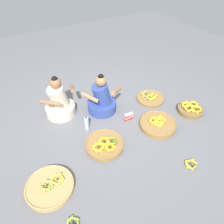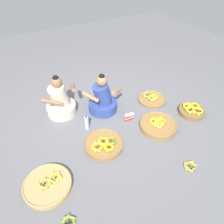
{
  "view_description": "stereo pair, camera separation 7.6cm",
  "coord_description": "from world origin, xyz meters",
  "px_view_note": "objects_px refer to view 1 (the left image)",
  "views": [
    {
      "loc": [
        -1.27,
        -2.39,
        2.53
      ],
      "look_at": [
        0.0,
        -0.2,
        0.35
      ],
      "focal_mm": 33.7,
      "sensor_mm": 36.0,
      "label": 1
    },
    {
      "loc": [
        -1.21,
        -2.43,
        2.53
      ],
      "look_at": [
        0.0,
        -0.2,
        0.35
      ],
      "focal_mm": 33.7,
      "sensor_mm": 36.0,
      "label": 2
    }
  ],
  "objects_px": {
    "banana_basket_back_right": "(50,187)",
    "banana_basket_near_vendor": "(190,109)",
    "vendor_woman_front": "(102,100)",
    "banana_basket_front_right": "(105,144)",
    "loose_bananas_front_left": "(191,164)",
    "packet_carton_stack": "(129,116)",
    "banana_basket_back_center": "(150,98)",
    "water_bottle": "(87,123)",
    "banana_basket_near_bicycle": "(158,124)",
    "vendor_woman_behind": "(60,103)"
  },
  "relations": [
    {
      "from": "banana_basket_front_right",
      "to": "water_bottle",
      "type": "distance_m",
      "value": 0.5
    },
    {
      "from": "banana_basket_back_right",
      "to": "water_bottle",
      "type": "relative_size",
      "value": 2.29
    },
    {
      "from": "vendor_woman_front",
      "to": "banana_basket_back_center",
      "type": "distance_m",
      "value": 1.01
    },
    {
      "from": "banana_basket_back_center",
      "to": "water_bottle",
      "type": "height_order",
      "value": "water_bottle"
    },
    {
      "from": "banana_basket_near_bicycle",
      "to": "banana_basket_front_right",
      "type": "xyz_separation_m",
      "value": [
        -0.99,
        0.06,
        -0.0
      ]
    },
    {
      "from": "banana_basket_back_center",
      "to": "packet_carton_stack",
      "type": "distance_m",
      "value": 0.73
    },
    {
      "from": "loose_bananas_front_left",
      "to": "packet_carton_stack",
      "type": "bearing_deg",
      "value": 100.0
    },
    {
      "from": "vendor_woman_front",
      "to": "loose_bananas_front_left",
      "type": "xyz_separation_m",
      "value": [
        0.51,
        -1.71,
        -0.21
      ]
    },
    {
      "from": "vendor_woman_behind",
      "to": "banana_basket_near_bicycle",
      "type": "relative_size",
      "value": 1.26
    },
    {
      "from": "banana_basket_near_bicycle",
      "to": "loose_bananas_front_left",
      "type": "xyz_separation_m",
      "value": [
        -0.1,
        -0.85,
        -0.03
      ]
    },
    {
      "from": "vendor_woman_behind",
      "to": "water_bottle",
      "type": "height_order",
      "value": "vendor_woman_behind"
    },
    {
      "from": "vendor_woman_front",
      "to": "banana_basket_front_right",
      "type": "distance_m",
      "value": 0.91
    },
    {
      "from": "banana_basket_back_right",
      "to": "banana_basket_back_center",
      "type": "xyz_separation_m",
      "value": [
        2.3,
        0.87,
        -0.01
      ]
    },
    {
      "from": "loose_bananas_front_left",
      "to": "water_bottle",
      "type": "height_order",
      "value": "water_bottle"
    },
    {
      "from": "banana_basket_front_right",
      "to": "banana_basket_near_vendor",
      "type": "bearing_deg",
      "value": -1.92
    },
    {
      "from": "banana_basket_back_center",
      "to": "packet_carton_stack",
      "type": "relative_size",
      "value": 3.17
    },
    {
      "from": "banana_basket_near_vendor",
      "to": "water_bottle",
      "type": "xyz_separation_m",
      "value": [
        -1.82,
        0.55,
        0.06
      ]
    },
    {
      "from": "banana_basket_back_right",
      "to": "loose_bananas_front_left",
      "type": "bearing_deg",
      "value": -19.4
    },
    {
      "from": "vendor_woman_behind",
      "to": "loose_bananas_front_left",
      "type": "bearing_deg",
      "value": -58.97
    },
    {
      "from": "banana_basket_front_right",
      "to": "banana_basket_back_center",
      "type": "height_order",
      "value": "banana_basket_front_right"
    },
    {
      "from": "vendor_woman_behind",
      "to": "banana_basket_near_bicycle",
      "type": "bearing_deg",
      "value": -41.44
    },
    {
      "from": "vendor_woman_front",
      "to": "water_bottle",
      "type": "xyz_separation_m",
      "value": [
        -0.45,
        -0.31,
        -0.11
      ]
    },
    {
      "from": "banana_basket_back_right",
      "to": "banana_basket_back_center",
      "type": "distance_m",
      "value": 2.46
    },
    {
      "from": "banana_basket_back_right",
      "to": "loose_bananas_front_left",
      "type": "height_order",
      "value": "banana_basket_back_right"
    },
    {
      "from": "vendor_woman_front",
      "to": "banana_basket_front_right",
      "type": "relative_size",
      "value": 1.28
    },
    {
      "from": "vendor_woman_front",
      "to": "banana_basket_back_center",
      "type": "xyz_separation_m",
      "value": [
        0.97,
        -0.2,
        -0.2
      ]
    },
    {
      "from": "banana_basket_front_right",
      "to": "banana_basket_back_center",
      "type": "bearing_deg",
      "value": 23.94
    },
    {
      "from": "loose_bananas_front_left",
      "to": "vendor_woman_front",
      "type": "bearing_deg",
      "value": 106.57
    },
    {
      "from": "banana_basket_front_right",
      "to": "banana_basket_back_center",
      "type": "xyz_separation_m",
      "value": [
        1.36,
        0.6,
        -0.02
      ]
    },
    {
      "from": "vendor_woman_front",
      "to": "banana_basket_back_right",
      "type": "height_order",
      "value": "vendor_woman_front"
    },
    {
      "from": "loose_bananas_front_left",
      "to": "water_bottle",
      "type": "bearing_deg",
      "value": 124.41
    },
    {
      "from": "vendor_woman_front",
      "to": "vendor_woman_behind",
      "type": "distance_m",
      "value": 0.75
    },
    {
      "from": "banana_basket_back_right",
      "to": "banana_basket_near_vendor",
      "type": "bearing_deg",
      "value": 4.35
    },
    {
      "from": "vendor_woman_front",
      "to": "banana_basket_near_vendor",
      "type": "distance_m",
      "value": 1.63
    },
    {
      "from": "banana_basket_back_right",
      "to": "packet_carton_stack",
      "type": "distance_m",
      "value": 1.73
    },
    {
      "from": "banana_basket_near_bicycle",
      "to": "loose_bananas_front_left",
      "type": "bearing_deg",
      "value": -96.37
    },
    {
      "from": "vendor_woman_behind",
      "to": "banana_basket_back_right",
      "type": "height_order",
      "value": "vendor_woman_behind"
    },
    {
      "from": "banana_basket_near_bicycle",
      "to": "banana_basket_near_vendor",
      "type": "xyz_separation_m",
      "value": [
        0.76,
        0.0,
        0.01
      ]
    },
    {
      "from": "vendor_woman_behind",
      "to": "banana_basket_back_center",
      "type": "relative_size",
      "value": 1.45
    },
    {
      "from": "vendor_woman_front",
      "to": "banana_basket_near_vendor",
      "type": "height_order",
      "value": "vendor_woman_front"
    },
    {
      "from": "banana_basket_back_center",
      "to": "banana_basket_back_right",
      "type": "bearing_deg",
      "value": -159.36
    },
    {
      "from": "banana_basket_back_right",
      "to": "loose_bananas_front_left",
      "type": "relative_size",
      "value": 3.14
    },
    {
      "from": "loose_bananas_front_left",
      "to": "water_bottle",
      "type": "distance_m",
      "value": 1.71
    },
    {
      "from": "vendor_woman_behind",
      "to": "loose_bananas_front_left",
      "type": "xyz_separation_m",
      "value": [
        1.2,
        -2.0,
        -0.22
      ]
    },
    {
      "from": "vendor_woman_front",
      "to": "packet_carton_stack",
      "type": "bearing_deg",
      "value": -57.65
    },
    {
      "from": "banana_basket_back_center",
      "to": "banana_basket_near_bicycle",
      "type": "bearing_deg",
      "value": -118.88
    },
    {
      "from": "banana_basket_near_vendor",
      "to": "loose_bananas_front_left",
      "type": "distance_m",
      "value": 1.21
    },
    {
      "from": "banana_basket_near_bicycle",
      "to": "packet_carton_stack",
      "type": "xyz_separation_m",
      "value": [
        -0.32,
        0.41,
        0.0
      ]
    },
    {
      "from": "banana_basket_back_center",
      "to": "loose_bananas_front_left",
      "type": "xyz_separation_m",
      "value": [
        -0.46,
        -1.51,
        -0.01
      ]
    },
    {
      "from": "vendor_woman_behind",
      "to": "loose_bananas_front_left",
      "type": "relative_size",
      "value": 3.93
    }
  ]
}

